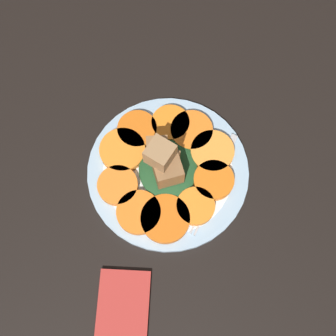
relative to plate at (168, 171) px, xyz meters
The scene contains 15 objects.
table_slab 1.52cm from the plate, ahead, with size 120.00×120.00×2.00cm, color black.
plate is the anchor object (origin of this frame).
carrot_slice_0 7.69cm from the plate, 102.08° to the right, with size 6.52×6.52×1.36cm, color orange.
carrot_slice_1 7.95cm from the plate, 64.82° to the right, with size 7.16×7.16×1.36cm, color orange.
carrot_slice_2 7.85cm from the plate, 27.53° to the right, with size 7.05×7.05×1.36cm, color orange.
carrot_slice_3 8.16cm from the plate, ahead, with size 6.39×6.39×1.36cm, color orange.
carrot_slice_4 8.70cm from the plate, 39.56° to the left, with size 6.62×6.62×1.36cm, color orange.
carrot_slice_5 8.23cm from the plate, 69.84° to the left, with size 7.52×7.52×1.36cm, color orange.
carrot_slice_6 8.60cm from the plate, 112.43° to the left, with size 6.49×6.49×1.36cm, color orange.
carrot_slice_7 8.65cm from the plate, 150.56° to the left, with size 6.98×6.98×1.36cm, color orange.
carrot_slice_8 8.36cm from the plate, behind, with size 7.70×7.70×1.36cm, color orange.
carrot_slice_9 7.70cm from the plate, 142.37° to the right, with size 6.06×6.06×1.36cm, color orange.
center_pile 3.74cm from the plate, 111.15° to the left, with size 10.53×9.48×9.10cm.
fork 7.45cm from the plate, 106.95° to the right, with size 17.44×8.76×0.40cm.
napkin 23.25cm from the plate, 166.15° to the left, with size 12.72×7.63×0.80cm.
Camera 1 is at (-21.91, -1.12, 68.13)cm, focal length 45.00 mm.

